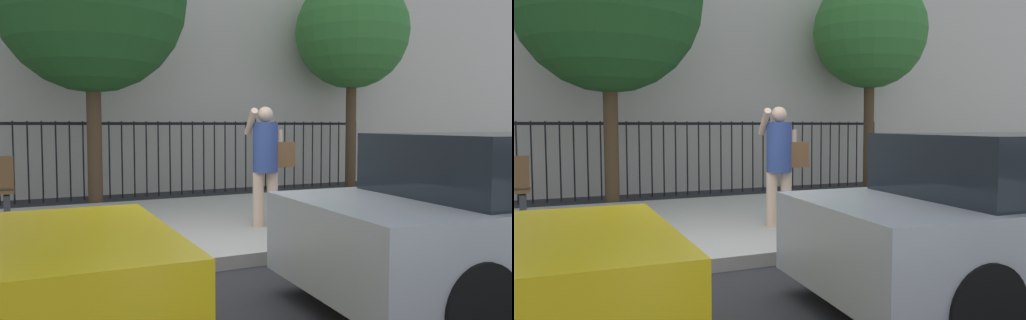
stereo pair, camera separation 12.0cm
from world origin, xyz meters
TOP-DOWN VIEW (x-y plane):
  - ground_plane at (0.00, 0.00)m, footprint 60.00×60.00m
  - sidewalk at (0.00, 2.20)m, footprint 28.00×4.40m
  - iron_fence at (0.00, 5.90)m, footprint 12.03×0.04m
  - parked_hatchback at (2.22, -1.75)m, footprint 4.27×2.00m
  - pedestrian_on_phone at (1.22, 1.29)m, footprint 0.69×0.48m
  - street_tree_far at (5.43, 5.31)m, footprint 2.68×2.68m

SIDE VIEW (x-z plane):
  - ground_plane at x=0.00m, z-range 0.00..0.00m
  - sidewalk at x=0.00m, z-range 0.00..0.15m
  - parked_hatchback at x=2.22m, z-range -0.02..1.43m
  - iron_fence at x=0.00m, z-range 0.22..1.82m
  - pedestrian_on_phone at x=1.22m, z-range 0.28..1.90m
  - street_tree_far at x=5.43m, z-range 1.17..6.24m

